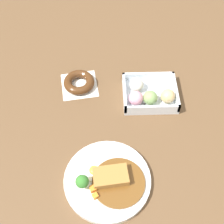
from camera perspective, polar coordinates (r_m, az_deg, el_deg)
The scene contains 4 objects.
ground_plane at distance 0.97m, azimuth 6.02°, elevation -4.85°, with size 1.60×1.60×0.00m, color brown.
curry_plate at distance 0.88m, azimuth -0.85°, elevation -12.50°, with size 0.25×0.25×0.07m.
donut_box at distance 1.04m, azimuth 6.82°, elevation 3.28°, with size 0.18×0.15×0.06m.
chocolate_ring_donut at distance 1.08m, azimuth -6.13°, elevation 5.46°, with size 0.14×0.14×0.03m.
Camera 1 is at (-0.11, -0.48, 0.83)m, focal length 49.29 mm.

